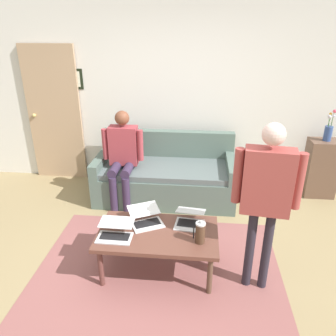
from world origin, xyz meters
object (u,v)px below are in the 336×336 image
(interior_door, at_px, (55,115))
(couch, at_px, (166,176))
(coffee_table, at_px, (158,236))
(person_standing, at_px, (266,189))
(laptop_right, at_px, (115,232))
(laptop_center, at_px, (146,219))
(person_seated, at_px, (123,153))
(side_shelf, at_px, (321,168))
(french_press, at_px, (200,232))
(laptop_left, at_px, (190,220))
(flower_vase, at_px, (328,131))

(interior_door, relative_size, couch, 1.07)
(interior_door, bearing_deg, coffee_table, 131.61)
(interior_door, height_order, person_standing, interior_door)
(laptop_right, relative_size, person_standing, 0.21)
(coffee_table, relative_size, laptop_center, 2.68)
(person_seated, bearing_deg, side_shelf, -169.90)
(coffee_table, bearing_deg, french_press, 163.79)
(french_press, distance_m, person_standing, 0.71)
(couch, relative_size, coffee_table, 1.66)
(person_standing, xyz_separation_m, person_seated, (1.58, -1.46, -0.30))
(coffee_table, bearing_deg, person_standing, 172.90)
(person_seated, bearing_deg, laptop_right, 99.74)
(interior_door, xyz_separation_m, side_shelf, (-3.95, 0.24, -0.61))
(laptop_right, bearing_deg, laptop_left, -158.18)
(french_press, height_order, side_shelf, side_shelf)
(interior_door, distance_m, laptop_right, 2.68)
(couch, height_order, person_seated, person_seated)
(laptop_right, xyz_separation_m, person_standing, (-1.33, 0.01, 0.53))
(interior_door, relative_size, person_seated, 1.60)
(interior_door, height_order, side_shelf, interior_door)
(interior_door, bearing_deg, side_shelf, 176.46)
(coffee_table, height_order, flower_vase, flower_vase)
(coffee_table, bearing_deg, laptop_center, -47.15)
(french_press, xyz_separation_m, person_seated, (1.05, -1.46, 0.16))
(french_press, bearing_deg, coffee_table, -16.21)
(interior_door, relative_size, laptop_left, 6.00)
(couch, distance_m, laptop_center, 1.44)
(laptop_left, height_order, side_shelf, side_shelf)
(laptop_right, bearing_deg, couch, -100.18)
(laptop_right, height_order, flower_vase, flower_vase)
(laptop_center, relative_size, french_press, 1.82)
(laptop_center, distance_m, french_press, 0.61)
(laptop_left, bearing_deg, laptop_center, 3.42)
(laptop_right, height_order, person_standing, person_standing)
(laptop_left, bearing_deg, person_seated, -51.17)
(laptop_left, xyz_separation_m, flower_vase, (-1.80, -1.66, 0.47))
(laptop_right, relative_size, side_shelf, 0.40)
(couch, distance_m, coffee_table, 1.58)
(coffee_table, xyz_separation_m, person_seated, (0.64, -1.35, 0.32))
(couch, xyz_separation_m, laptop_right, (0.30, 1.68, 0.19))
(french_press, bearing_deg, laptop_right, -1.02)
(laptop_center, relative_size, flower_vase, 0.99)
(person_standing, bearing_deg, laptop_right, -0.57)
(interior_door, bearing_deg, person_standing, 141.76)
(side_shelf, height_order, flower_vase, flower_vase)
(laptop_right, height_order, side_shelf, side_shelf)
(coffee_table, height_order, person_standing, person_standing)
(person_standing, bearing_deg, flower_vase, -120.81)
(person_seated, bearing_deg, person_standing, 137.23)
(french_press, xyz_separation_m, flower_vase, (-1.70, -1.95, 0.41))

